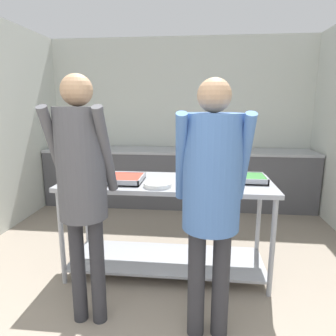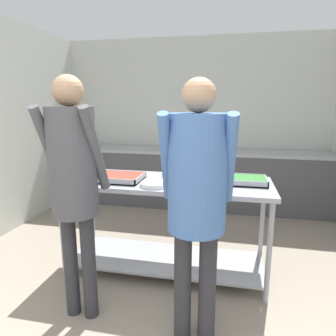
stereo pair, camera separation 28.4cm
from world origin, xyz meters
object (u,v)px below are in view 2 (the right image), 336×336
at_px(plate_stack, 154,184).
at_px(water_bottle, 76,140).
at_px(guest_serving_right, 197,187).
at_px(broccoli_bowl, 84,174).
at_px(serving_tray_roast, 117,178).
at_px(guest_serving_left, 74,174).
at_px(sauce_pan, 197,177).
at_px(serving_tray_vegetables, 244,180).

distance_m(plate_stack, water_bottle, 2.88).
bearing_deg(guest_serving_right, broccoli_bowl, 147.27).
bearing_deg(plate_stack, serving_tray_roast, 161.85).
relative_size(broccoli_bowl, serving_tray_roast, 0.41).
distance_m(serving_tray_roast, guest_serving_left, 0.70).
bearing_deg(sauce_pan, guest_serving_left, -135.29).
distance_m(serving_tray_roast, plate_stack, 0.41).
xyz_separation_m(serving_tray_vegetables, water_bottle, (-2.67, 1.89, 0.07)).
xyz_separation_m(serving_tray_roast, guest_serving_left, (-0.06, -0.67, 0.19)).
relative_size(plate_stack, serving_tray_vegetables, 0.62).
bearing_deg(plate_stack, water_bottle, 131.46).
xyz_separation_m(serving_tray_roast, sauce_pan, (0.74, 0.11, 0.01)).
xyz_separation_m(broccoli_bowl, water_bottle, (-1.16, 1.99, 0.06)).
relative_size(sauce_pan, water_bottle, 1.59).
bearing_deg(sauce_pan, serving_tray_roast, -171.16).
xyz_separation_m(sauce_pan, guest_serving_right, (0.09, -0.83, 0.14)).
bearing_deg(broccoli_bowl, serving_tray_roast, -6.73).
xyz_separation_m(sauce_pan, guest_serving_left, (-0.79, -0.78, 0.18)).
bearing_deg(plate_stack, broccoli_bowl, 167.20).
xyz_separation_m(broccoli_bowl, plate_stack, (0.75, -0.17, -0.02)).
xyz_separation_m(sauce_pan, water_bottle, (-2.25, 1.92, 0.06)).
xyz_separation_m(serving_tray_vegetables, guest_serving_left, (-1.21, -0.81, 0.19)).
distance_m(serving_tray_vegetables, guest_serving_left, 1.47).
height_order(broccoli_bowl, guest_serving_right, guest_serving_right).
height_order(broccoli_bowl, plate_stack, broccoli_bowl).
bearing_deg(serving_tray_vegetables, sauce_pan, -176.16).
distance_m(broccoli_bowl, guest_serving_right, 1.41).
xyz_separation_m(plate_stack, guest_serving_right, (0.43, -0.59, 0.16)).
xyz_separation_m(serving_tray_roast, water_bottle, (-1.52, 2.03, 0.07)).
distance_m(sauce_pan, guest_serving_right, 0.85).
relative_size(plate_stack, guest_serving_left, 0.14).
height_order(plate_stack, water_bottle, water_bottle).
relative_size(plate_stack, water_bottle, 1.06).
bearing_deg(water_bottle, sauce_pan, -40.40).
bearing_deg(broccoli_bowl, plate_stack, -12.80).
height_order(serving_tray_roast, sauce_pan, sauce_pan).
relative_size(serving_tray_roast, guest_serving_left, 0.26).
distance_m(serving_tray_vegetables, guest_serving_right, 0.93).
bearing_deg(water_bottle, serving_tray_vegetables, -35.29).
height_order(plate_stack, sauce_pan, sauce_pan).
xyz_separation_m(guest_serving_left, guest_serving_right, (0.88, -0.05, -0.04)).
distance_m(serving_tray_roast, water_bottle, 2.54).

